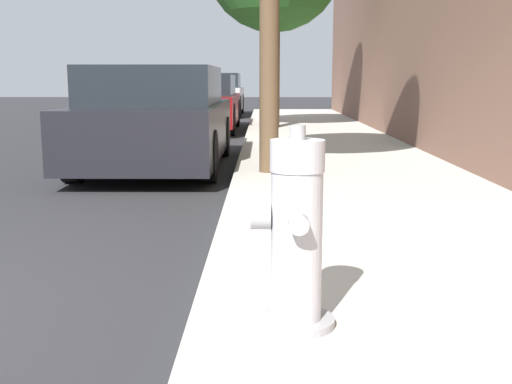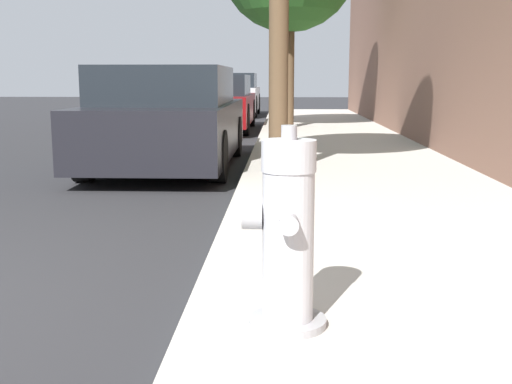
% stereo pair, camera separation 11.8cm
% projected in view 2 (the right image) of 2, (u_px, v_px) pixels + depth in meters
% --- Properties ---
extents(sidewalk_slab, '(2.74, 40.00, 0.15)m').
position_uv_depth(sidewalk_slab, '(483.00, 337.00, 2.89)').
color(sidewalk_slab, '#B7B2A8').
rests_on(sidewalk_slab, ground_plane).
extents(fire_hydrant, '(0.37, 0.37, 0.88)m').
position_uv_depth(fire_hydrant, '(287.00, 237.00, 2.76)').
color(fire_hydrant, '#97979C').
rests_on(fire_hydrant, sidewalk_slab).
extents(parked_car_near, '(1.81, 4.24, 1.38)m').
position_uv_depth(parked_car_near, '(169.00, 119.00, 8.80)').
color(parked_car_near, black).
rests_on(parked_car_near, ground_plane).
extents(parked_car_mid, '(1.87, 4.40, 1.30)m').
position_uv_depth(parked_car_mid, '(213.00, 103.00, 15.12)').
color(parked_car_mid, maroon).
rests_on(parked_car_mid, ground_plane).
extents(parked_car_far, '(1.88, 3.87, 1.39)m').
position_uv_depth(parked_car_far, '(230.00, 95.00, 21.25)').
color(parked_car_far, '#B7B7BC').
rests_on(parked_car_far, ground_plane).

